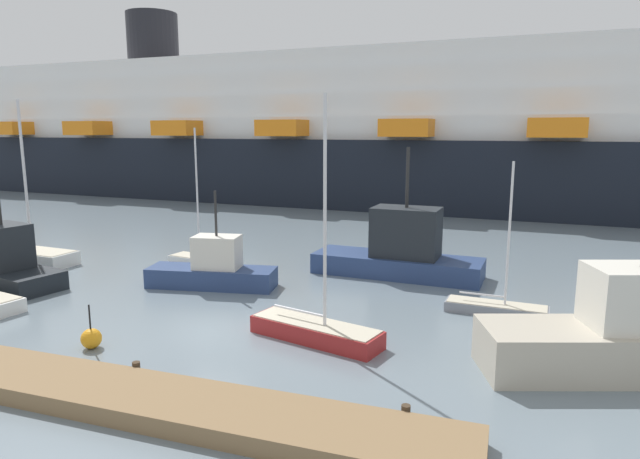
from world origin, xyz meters
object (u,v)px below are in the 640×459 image
Objects in this scene: fishing_boat_1 at (626,337)px; cruise_ship at (316,136)px; sailboat_0 at (204,260)px; sailboat_1 at (316,329)px; fishing_boat_3 at (3,265)px; fishing_boat_0 at (213,269)px; fishing_boat_2 at (401,252)px; sailboat_4 at (496,307)px; sailboat_2 at (26,254)px; channel_buoy_0 at (91,338)px.

fishing_boat_1 is 47.09m from cruise_ship.
sailboat_0 is 12.81m from sailboat_1.
fishing_boat_3 is 39.17m from cruise_ship.
fishing_boat_3 reaches higher than fishing_boat_0.
fishing_boat_3 is (-18.33, -8.14, -0.27)m from fishing_boat_2.
sailboat_4 is 6.19m from fishing_boat_1.
sailboat_0 is 11.00m from fishing_boat_2.
fishing_boat_1 is 0.07× the size of cruise_ship.
sailboat_1 is at bearing 147.92° from sailboat_0.
cruise_ship reaches higher than sailboat_1.
sailboat_0 is 0.85× the size of fishing_boat_1.
fishing_boat_2 is at bearing 36.35° from fishing_boat_3.
fishing_boat_1 is (10.15, 0.57, 0.76)m from sailboat_1.
sailboat_1 is 1.37× the size of fishing_boat_0.
sailboat_1 is at bearing -12.19° from sailboat_2.
sailboat_2 reaches higher than sailboat_1.
channel_buoy_0 is at bearing -15.34° from fishing_boat_3.
fishing_boat_3 is (-10.04, -3.09, 0.16)m from fishing_boat_0.
cruise_ship reaches higher than sailboat_4.
sailboat_2 reaches higher than fishing_boat_2.
sailboat_1 is 20.75m from sailboat_2.
sailboat_2 is (-10.27, -2.57, 0.13)m from sailboat_0.
sailboat_1 is 43.39m from cruise_ship.
cruise_ship is at bearing 102.55° from fishing_boat_1.
fishing_boat_3 is (2.79, -3.98, 0.53)m from sailboat_2.
sailboat_1 is 0.98× the size of fishing_boat_2.
fishing_boat_1 reaches higher than fishing_boat_0.
sailboat_1 is 10.20m from fishing_boat_1.
sailboat_2 is 1.02× the size of fishing_boat_1.
sailboat_4 is at bearing 2.87° from sailboat_2.
fishing_boat_2 is at bearing 57.49° from channel_buoy_0.
fishing_boat_0 is (2.55, -3.45, 0.51)m from sailboat_0.
sailboat_4 is 15.93m from channel_buoy_0.
sailboat_1 is (9.62, -8.45, 0.08)m from sailboat_0.
sailboat_4 is (6.21, 5.24, -0.13)m from sailboat_1.
channel_buoy_0 is (2.36, -11.72, -0.01)m from sailboat_0.
fishing_boat_0 is at bearing 0.34° from sailboat_2.
sailboat_0 reaches higher than channel_buoy_0.
sailboat_1 is at bearing -93.28° from fishing_boat_2.
sailboat_0 is 0.86× the size of fishing_boat_2.
cruise_ship reaches higher than fishing_boat_0.
fishing_boat_3 is (-17.10, 1.91, 0.59)m from sailboat_1.
sailboat_1 is 0.96× the size of sailboat_2.
fishing_boat_2 is (-4.98, 4.80, 0.99)m from sailboat_4.
cruise_ship is at bearing -72.82° from sailboat_0.
sailboat_1 is 8.67m from fishing_boat_0.
sailboat_0 is 21.31m from fishing_boat_1.
fishing_boat_0 is at bearing 135.73° from sailboat_0.
cruise_ship reaches higher than sailboat_2.
fishing_boat_3 is at bearing -167.66° from sailboat_4.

